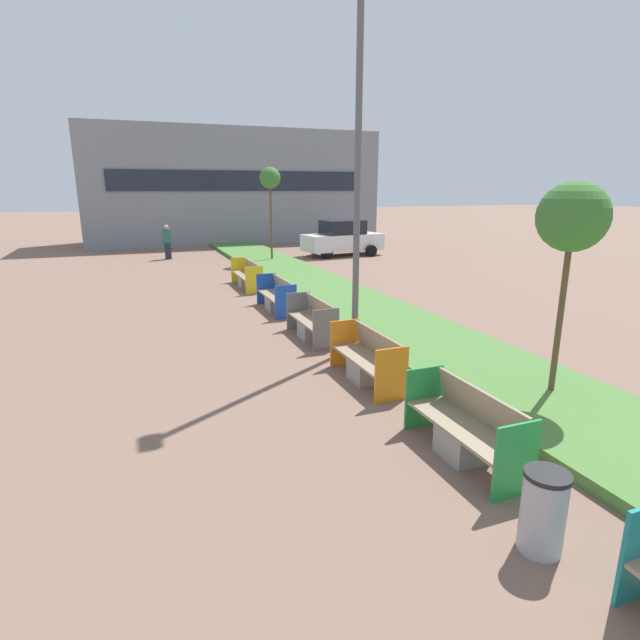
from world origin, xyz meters
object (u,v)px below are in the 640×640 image
bench_orange_frame (367,362)px  bench_blue_frame (277,298)px  bench_yellow_frame (248,277)px  street_lamp_post (359,124)px  litter_bin (543,512)px  sapling_tree_far (270,180)px  pedestrian_walking (167,242)px  bench_grey_frame (313,324)px  sapling_tree_near (573,219)px  parked_car_distant (343,238)px  bench_green_frame (465,432)px

bench_orange_frame → bench_blue_frame: same height
bench_yellow_frame → street_lamp_post: bearing=-85.6°
litter_bin → sapling_tree_far: sapling_tree_far is taller
litter_bin → pedestrian_walking: 23.32m
pedestrian_walking → bench_yellow_frame: bearing=-76.8°
sapling_tree_far → bench_yellow_frame: bearing=-113.8°
bench_orange_frame → bench_blue_frame: (0.00, 5.98, 0.00)m
bench_blue_frame → sapling_tree_far: size_ratio=0.47×
bench_grey_frame → sapling_tree_far: sapling_tree_far is taller
sapling_tree_near → parked_car_distant: (4.21, 18.53, -2.12)m
street_lamp_post → pedestrian_walking: street_lamp_post is taller
litter_bin → bench_blue_frame: bearing=87.8°
bench_orange_frame → bench_yellow_frame: 9.77m
bench_green_frame → sapling_tree_far: sapling_tree_far is taller
bench_orange_frame → bench_blue_frame: 5.98m
bench_green_frame → sapling_tree_far: size_ratio=0.44×
bench_blue_frame → sapling_tree_near: bearing=-72.0°
bench_yellow_frame → street_lamp_post: street_lamp_post is taller
sapling_tree_near → sapling_tree_far: sapling_tree_far is taller
bench_grey_frame → pedestrian_walking: (-2.06, 15.63, 0.51)m
sapling_tree_near → street_lamp_post: bearing=117.3°
bench_blue_frame → litter_bin: size_ratio=2.43×
street_lamp_post → pedestrian_walking: (-2.68, 16.70, -3.87)m
litter_bin → sapling_tree_far: (2.96, 20.24, 3.45)m
bench_blue_frame → sapling_tree_near: size_ratio=0.58×
bench_grey_frame → parked_car_distant: 15.29m
bench_blue_frame → sapling_tree_far: 10.52m
bench_orange_frame → street_lamp_post: bearing=71.9°
bench_yellow_frame → pedestrian_walking: 9.05m
bench_green_frame → street_lamp_post: (0.61, 4.80, 4.38)m
parked_car_distant → bench_yellow_frame: bearing=-141.1°
bench_orange_frame → street_lamp_post: 4.81m
bench_grey_frame → bench_blue_frame: (0.00, 3.03, 0.00)m
street_lamp_post → pedestrian_walking: size_ratio=5.07×
bench_grey_frame → bench_green_frame: bearing=-90.0°
bench_blue_frame → street_lamp_post: 6.03m
sapling_tree_near → bench_grey_frame: bearing=117.9°
sapling_tree_near → parked_car_distant: 19.12m
bench_yellow_frame → litter_bin: bearing=-91.6°
bench_orange_frame → street_lamp_post: street_lamp_post is taller
sapling_tree_far → bench_green_frame: bearing=-97.9°
bench_grey_frame → sapling_tree_far: bearing=78.6°
bench_yellow_frame → pedestrian_walking: pedestrian_walking is taller
bench_blue_frame → bench_green_frame: bearing=-90.0°
street_lamp_post → sapling_tree_far: 13.84m
bench_green_frame → bench_grey_frame: 5.87m
sapling_tree_far → pedestrian_walking: sapling_tree_far is taller
pedestrian_walking → bench_blue_frame: bearing=-80.7°
street_lamp_post → sapling_tree_near: street_lamp_post is taller
bench_grey_frame → litter_bin: bench_grey_frame is taller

